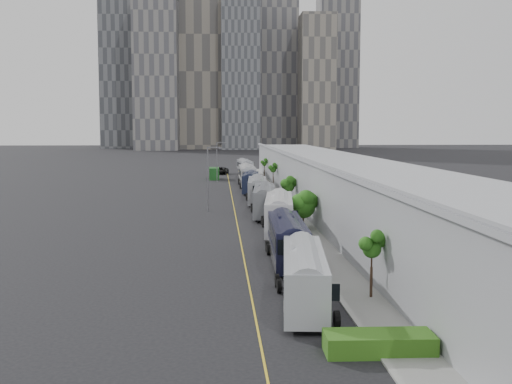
{
  "coord_description": "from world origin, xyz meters",
  "views": [
    {
      "loc": [
        -3.57,
        -32.11,
        10.91
      ],
      "look_at": [
        1.08,
        47.83,
        3.0
      ],
      "focal_mm": 45.0,
      "sensor_mm": 36.0,
      "label": 1
    }
  ],
  "objects": [
    {
      "name": "ground",
      "position": [
        0.0,
        0.0,
        0.0
      ],
      "size": [
        800.0,
        800.0,
        0.0
      ],
      "primitive_type": "plane",
      "color": "black",
      "rests_on": "ground"
    },
    {
      "name": "bus_3",
      "position": [
        2.11,
        47.56,
        1.62
      ],
      "size": [
        3.68,
        13.3,
        3.84
      ],
      "rotation": [
        0.0,
        0.0,
        -0.08
      ],
      "color": "slate",
      "rests_on": "ground"
    },
    {
      "name": "suv",
      "position": [
        -3.0,
        122.39,
        0.85
      ],
      "size": [
        3.91,
        6.54,
        1.7
      ],
      "primitive_type": "imported",
      "rotation": [
        0.0,
        0.0,
        -0.19
      ],
      "color": "black",
      "rests_on": "ground"
    },
    {
      "name": "tree_0",
      "position": [
        6.19,
        7.85,
        3.35
      ],
      "size": [
        1.23,
        1.23,
        4.06
      ],
      "color": "black",
      "rests_on": "ground"
    },
    {
      "name": "bus_7",
      "position": [
        2.47,
        105.44,
        1.54
      ],
      "size": [
        2.83,
        12.52,
        3.64
      ],
      "rotation": [
        0.0,
        0.0,
        -0.02
      ],
      "color": "slate",
      "rests_on": "ground"
    },
    {
      "name": "street_lamp_near",
      "position": [
        -4.84,
        52.59,
        4.96
      ],
      "size": [
        2.04,
        0.22,
        8.55
      ],
      "color": "#59595E",
      "rests_on": "ground"
    },
    {
      "name": "bus_6",
      "position": [
        1.82,
        89.75,
        1.73
      ],
      "size": [
        3.1,
        14.01,
        4.09
      ],
      "rotation": [
        0.0,
        0.0,
        -0.0
      ],
      "color": "#BABABD",
      "rests_on": "ground"
    },
    {
      "name": "skyline",
      "position": [
        -2.9,
        324.16,
        50.85
      ],
      "size": [
        145.0,
        64.0,
        120.0
      ],
      "color": "slate",
      "rests_on": "ground"
    },
    {
      "name": "bus_2",
      "position": [
        2.74,
        34.71,
        1.7
      ],
      "size": [
        4.1,
        13.95,
        4.02
      ],
      "rotation": [
        0.0,
        0.0,
        -0.1
      ],
      "color": "silver",
      "rests_on": "ground"
    },
    {
      "name": "depot",
      "position": [
        12.99,
        55.0,
        3.51
      ],
      "size": [
        12.45,
        160.4,
        7.2
      ],
      "color": "gray",
      "rests_on": "ground"
    },
    {
      "name": "street_lamp_far",
      "position": [
        -3.75,
        99.99,
        4.76
      ],
      "size": [
        2.04,
        0.22,
        8.16
      ],
      "color": "#59595E",
      "rests_on": "ground"
    },
    {
      "name": "bus_1",
      "position": [
        1.97,
        19.22,
        1.58
      ],
      "size": [
        2.98,
        12.91,
        3.75
      ],
      "rotation": [
        0.0,
        0.0,
        -0.03
      ],
      "color": "black",
      "rests_on": "ground"
    },
    {
      "name": "tree_2",
      "position": [
        5.93,
        55.09,
        3.28
      ],
      "size": [
        1.73,
        1.73,
        4.18
      ],
      "color": "black",
      "rests_on": "ground"
    },
    {
      "name": "hedge",
      "position": [
        4.17,
        -2.19,
        0.51
      ],
      "size": [
        5.35,
        2.16,
        1.02
      ],
      "primitive_type": "cube",
      "rotation": [
        0.0,
        0.0,
        -0.02
      ],
      "color": "#2D5C17",
      "rests_on": "ground"
    },
    {
      "name": "bus_4",
      "position": [
        2.06,
        61.36,
        1.63
      ],
      "size": [
        3.47,
        13.31,
        3.85
      ],
      "rotation": [
        0.0,
        0.0,
        -0.06
      ],
      "color": "#909399",
      "rests_on": "ground"
    },
    {
      "name": "tree_4",
      "position": [
        6.28,
        106.24,
        3.35
      ],
      "size": [
        1.03,
        1.03,
        4.03
      ],
      "color": "black",
      "rests_on": "ground"
    },
    {
      "name": "bus_0",
      "position": [
        1.64,
        6.47,
        1.53
      ],
      "size": [
        3.73,
        12.57,
        3.62
      ],
      "rotation": [
        0.0,
        0.0,
        -0.1
      ],
      "color": "#AEB2B8",
      "rests_on": "ground"
    },
    {
      "name": "tree_1",
      "position": [
        5.49,
        35.96,
        3.0
      ],
      "size": [
        2.62,
        2.62,
        4.31
      ],
      "color": "black",
      "rests_on": "ground"
    },
    {
      "name": "tree_3",
      "position": [
        6.24,
        83.26,
        3.59
      ],
      "size": [
        1.11,
        1.11,
        4.29
      ],
      "color": "black",
      "rests_on": "ground"
    },
    {
      "name": "lane_line",
      "position": [
        -1.5,
        55.0,
        0.01
      ],
      "size": [
        0.12,
        160.0,
        0.02
      ],
      "primitive_type": "cube",
      "color": "gold",
      "rests_on": "ground"
    },
    {
      "name": "bus_5",
      "position": [
        1.85,
        77.0,
        1.49
      ],
      "size": [
        3.47,
        12.27,
        3.54
      ],
      "rotation": [
        0.0,
        0.0,
        -0.09
      ],
      "color": "#161C32",
      "rests_on": "ground"
    },
    {
      "name": "bus_8",
      "position": [
        2.52,
        117.49,
        1.61
      ],
      "size": [
        3.45,
        13.2,
        3.82
      ],
      "rotation": [
        0.0,
        0.0,
        0.06
      ],
      "color": "#999CA2",
      "rests_on": "ground"
    },
    {
      "name": "shipping_container",
      "position": [
        -4.6,
        106.47,
        1.26
      ],
      "size": [
        2.2,
        5.96,
        2.52
      ],
      "primitive_type": "cube",
      "rotation": [
        0.0,
        0.0,
        0.01
      ],
      "color": "#154617",
      "rests_on": "ground"
    },
    {
      "name": "sidewalk",
      "position": [
        9.0,
        55.0,
        0.06
      ],
      "size": [
        10.0,
        170.0,
        0.12
      ],
      "primitive_type": "cube",
      "color": "gray",
      "rests_on": "ground"
    }
  ]
}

